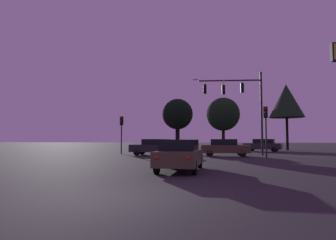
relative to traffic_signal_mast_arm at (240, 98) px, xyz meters
The scene contains 11 objects.
ground_plane 8.52m from the traffic_signal_mast_arm, 143.48° to the left, with size 168.00×168.00×0.00m, color #262326.
traffic_signal_mast_arm is the anchor object (origin of this frame).
traffic_light_corner_left 12.27m from the traffic_signal_mast_arm, behind, with size 0.33×0.37×3.85m.
traffic_light_corner_right 5.15m from the traffic_signal_mast_arm, 71.33° to the right, with size 0.37×0.39×4.11m.
car_nearside_lane 15.42m from the traffic_signal_mast_arm, 108.16° to the right, with size 2.15×4.61×1.52m.
car_crossing_left 5.30m from the traffic_signal_mast_arm, 129.97° to the right, with size 4.27×1.84×1.52m.
car_crossing_right 9.33m from the traffic_signal_mast_arm, behind, with size 4.77×2.22×1.52m.
car_far_lane 9.72m from the traffic_signal_mast_arm, 66.02° to the left, with size 4.65×3.23×1.52m.
tree_behind_sign 15.56m from the traffic_signal_mast_arm, 59.79° to the left, with size 4.67×4.67×9.09m.
tree_left_far 7.53m from the traffic_signal_mast_arm, 149.17° to the left, with size 3.40×3.40×5.98m.
tree_center_horizon 20.91m from the traffic_signal_mast_arm, 90.97° to the left, with size 5.56×5.56×8.42m.
Camera 1 is at (1.89, -7.53, 1.56)m, focal length 31.07 mm.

